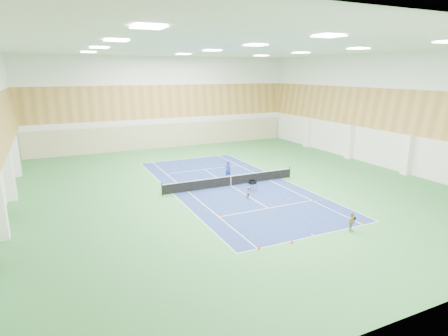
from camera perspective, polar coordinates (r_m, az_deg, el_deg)
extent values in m
plane|color=#32763A|center=(33.97, 1.04, -2.72)|extent=(40.00, 40.00, 0.00)
cube|color=navy|center=(33.97, 1.04, -2.71)|extent=(10.97, 23.77, 0.01)
cube|color=#C6B793|center=(51.61, -8.73, 4.88)|extent=(35.40, 0.16, 3.20)
cube|color=#593319|center=(30.63, -30.70, -4.60)|extent=(0.08, 1.80, 2.20)
imported|color=navy|center=(36.09, 0.60, -0.24)|extent=(0.67, 0.46, 1.76)
imported|color=gray|center=(30.44, 3.81, -3.77)|extent=(0.59, 0.51, 1.05)
imported|color=tan|center=(25.66, 18.84, -7.79)|extent=(0.84, 0.59, 1.32)
cone|color=#DA5F0B|center=(27.11, -0.12, -7.02)|extent=(0.19, 0.19, 0.21)
cone|color=orange|center=(27.80, 5.61, -6.52)|extent=(0.20, 0.20, 0.22)
cone|color=#EA410C|center=(29.60, 8.54, -5.33)|extent=(0.17, 0.17, 0.19)
cone|color=orange|center=(30.68, 13.31, -4.84)|extent=(0.18, 0.18, 0.19)
cone|color=#F1430C|center=(22.38, 5.37, -11.96)|extent=(0.18, 0.18, 0.20)
cone|color=#EB430C|center=(23.29, 10.29, -11.00)|extent=(0.20, 0.20, 0.22)
cone|color=#E8440C|center=(25.85, 15.95, -8.71)|extent=(0.19, 0.19, 0.21)
cone|color=#E3460B|center=(27.45, 20.41, -7.65)|extent=(0.23, 0.23, 0.25)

